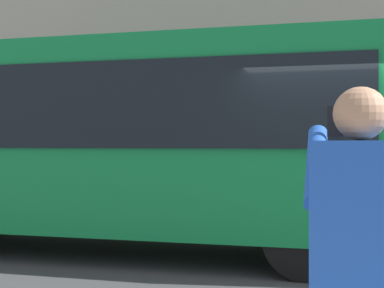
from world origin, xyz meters
TOP-DOWN VIEW (x-y plane):
  - ground_plane at (0.00, 0.00)m, footprint 60.00×60.00m
  - red_bus at (3.55, -0.51)m, footprint 9.05×2.54m
  - pedestrian_photographer at (0.09, 4.81)m, footprint 0.53×0.52m

SIDE VIEW (x-z plane):
  - ground_plane at x=0.00m, z-range 0.00..0.00m
  - pedestrian_photographer at x=0.09m, z-range 0.29..1.99m
  - red_bus at x=3.55m, z-range 0.14..3.22m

